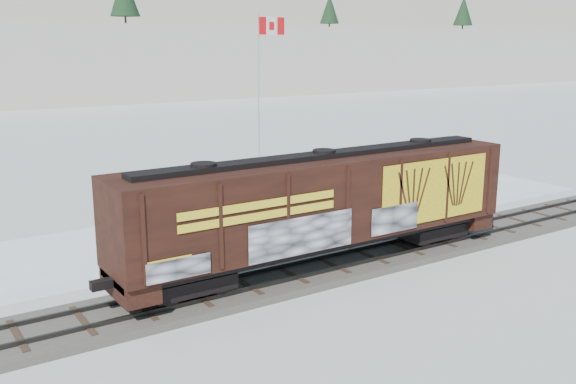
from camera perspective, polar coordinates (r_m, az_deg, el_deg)
ground at (r=27.61m, az=7.06°, el=-6.14°), size 500.00×500.00×0.00m
rail_track at (r=27.56m, az=7.07°, el=-5.86°), size 50.00×3.40×0.43m
parking_strip at (r=33.39m, az=-1.29°, el=-2.62°), size 40.00×8.00×0.03m
hopper_railcar at (r=25.35m, az=3.18°, el=-0.91°), size 17.22×3.06×4.48m
flagpole at (r=38.52m, az=-2.48°, el=5.41°), size 2.30×0.90×10.75m
car_silver at (r=32.03m, az=-1.61°, el=-1.78°), size 5.01×2.79×1.61m
car_white at (r=31.36m, az=-4.58°, el=-2.23°), size 4.81×2.30×1.52m
car_dark at (r=41.04m, az=12.11°, el=1.01°), size 4.81×2.88×1.31m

